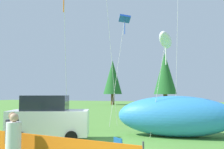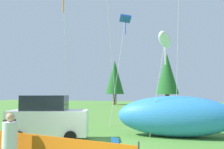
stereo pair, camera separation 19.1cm
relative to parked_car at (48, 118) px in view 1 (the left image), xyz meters
name	(u,v)px [view 1 (the left image)]	position (x,y,z in m)	size (l,w,h in m)	color
ground_plane	(86,149)	(2.68, -1.11, -1.09)	(120.00, 120.00, 0.00)	#548C38
parked_car	(48,118)	(0.00, 0.00, 0.00)	(4.30, 3.15, 2.26)	white
folding_chair	(121,148)	(4.73, -2.46, -0.60)	(0.66, 0.66, 0.84)	#1959A5
inflatable_cat	(188,118)	(6.57, 3.41, -0.06)	(8.09, 2.87, 2.22)	#338CD8
spectator_in_black_shirt	(12,139)	(1.94, -4.62, -0.11)	(0.39, 0.39, 1.79)	#2D2D38
spectator_in_grey_shirt	(13,145)	(2.68, -5.36, -0.09)	(0.40, 0.40, 1.83)	#2D2D38
kite_blue_box	(124,21)	(1.32, 8.42, 7.24)	(1.21, 3.20, 8.78)	silver
kite_white_ghost	(166,40)	(5.56, 2.44, 4.07)	(1.33, 2.69, 5.57)	silver
horizon_tree_east	(113,77)	(-10.57, 36.89, 4.49)	(3.80, 3.80, 9.08)	brown
horizon_tree_west	(165,74)	(0.86, 31.89, 4.54)	(3.84, 3.84, 9.17)	brown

